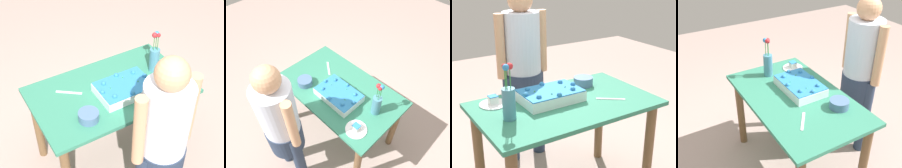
% 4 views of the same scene
% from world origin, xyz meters
% --- Properties ---
extents(ground_plane, '(8.00, 8.00, 0.00)m').
position_xyz_m(ground_plane, '(0.00, 0.00, 0.00)').
color(ground_plane, '#AE968C').
extents(dining_table, '(1.24, 0.74, 0.77)m').
position_xyz_m(dining_table, '(0.00, 0.00, 0.62)').
color(dining_table, '#327C61').
rests_on(dining_table, ground_plane).
extents(sheet_cake, '(0.42, 0.28, 0.10)m').
position_xyz_m(sheet_cake, '(-0.07, 0.08, 0.81)').
color(sheet_cake, white).
rests_on(sheet_cake, dining_table).
extents(serving_plate_with_slice, '(0.19, 0.19, 0.06)m').
position_xyz_m(serving_plate_with_slice, '(-0.43, 0.23, 0.79)').
color(serving_plate_with_slice, white).
rests_on(serving_plate_with_slice, dining_table).
extents(cake_knife, '(0.17, 0.14, 0.00)m').
position_xyz_m(cake_knife, '(0.30, -0.13, 0.77)').
color(cake_knife, silver).
rests_on(cake_knife, dining_table).
extents(flower_vase, '(0.08, 0.08, 0.36)m').
position_xyz_m(flower_vase, '(-0.43, -0.03, 0.90)').
color(flower_vase, teal).
rests_on(flower_vase, dining_table).
extents(fruit_bowl, '(0.15, 0.15, 0.07)m').
position_xyz_m(fruit_bowl, '(0.30, 0.20, 0.80)').
color(fruit_bowl, '#4C6C94').
rests_on(fruit_bowl, dining_table).
extents(person_standing, '(0.45, 0.31, 1.49)m').
position_xyz_m(person_standing, '(0.01, 0.67, 0.85)').
color(person_standing, '#27364E').
rests_on(person_standing, ground_plane).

